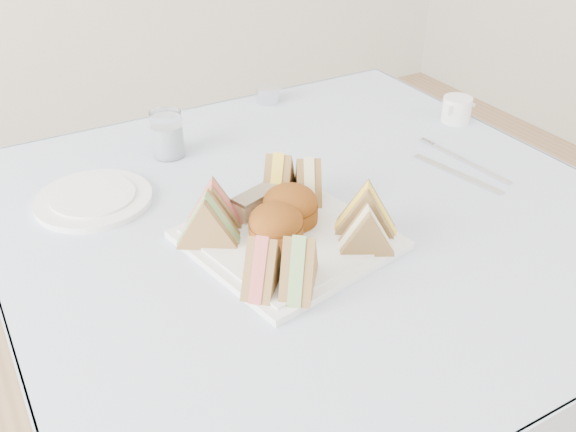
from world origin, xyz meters
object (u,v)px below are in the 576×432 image
water_glass (167,134)px  creamer_jug (457,109)px  table (309,366)px  serving_plate (288,240)px

water_glass → creamer_jug: size_ratio=1.46×
water_glass → table: bearing=-65.4°
table → creamer_jug: (0.46, 0.15, 0.40)m
creamer_jug → water_glass: bearing=150.1°
table → creamer_jug: bearing=18.6°
water_glass → creamer_jug: (0.60, -0.16, -0.02)m
table → serving_plate: (-0.09, -0.07, 0.38)m
table → water_glass: 0.54m
water_glass → creamer_jug: 0.62m
table → serving_plate: 0.40m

